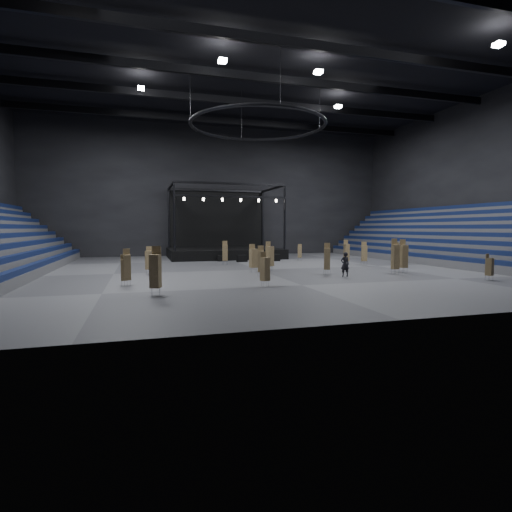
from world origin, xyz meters
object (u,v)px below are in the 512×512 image
object	(u,v)px
chair_stack_6	(404,256)
chair_stack_11	(327,258)
chair_stack_1	(270,256)
chair_stack_0	(346,252)
crew_member	(268,257)
chair_stack_2	(124,270)
chair_stack_7	(225,252)
flight_case_mid	(242,258)
flight_case_right	(275,258)
chair_stack_15	(399,254)
chair_stack_8	(155,270)
chair_stack_14	(364,253)
chair_stack_13	(149,260)
man_center	(345,264)
chair_stack_3	(261,261)
chair_stack_10	(395,256)
stage	(223,246)
chair_stack_5	(489,266)
chair_stack_16	(300,252)
chair_stack_12	(253,258)
flight_case_left	(222,258)
chair_stack_4	(127,267)
chair_stack_9	(265,269)

from	to	relation	value
chair_stack_6	chair_stack_11	xyz separation A→B (m)	(-6.79, 0.73, -0.13)
chair_stack_1	chair_stack_11	size ratio (longest dim) A/B	1.02
chair_stack_0	crew_member	size ratio (longest dim) A/B	1.45
chair_stack_2	chair_stack_0	bearing A→B (deg)	19.61
chair_stack_7	flight_case_mid	bearing A→B (deg)	58.92
flight_case_right	chair_stack_15	distance (m)	13.78
chair_stack_8	chair_stack_14	size ratio (longest dim) A/B	1.16
chair_stack_13	crew_member	world-z (taller)	chair_stack_13
man_center	chair_stack_13	bearing A→B (deg)	-16.55
chair_stack_3	chair_stack_13	distance (m)	9.36
chair_stack_2	chair_stack_8	world-z (taller)	chair_stack_8
chair_stack_10	chair_stack_11	world-z (taller)	chair_stack_10
stage	chair_stack_3	distance (m)	21.58
chair_stack_5	man_center	world-z (taller)	chair_stack_5
chair_stack_8	chair_stack_16	bearing A→B (deg)	72.22
chair_stack_15	chair_stack_13	bearing A→B (deg)	156.11
chair_stack_2	chair_stack_6	xyz separation A→B (m)	(22.54, 1.48, 0.38)
chair_stack_0	chair_stack_1	size ratio (longest dim) A/B	0.98
chair_stack_16	chair_stack_2	bearing A→B (deg)	-116.00
stage	chair_stack_5	size ratio (longest dim) A/B	7.20
chair_stack_8	man_center	size ratio (longest dim) A/B	1.46
chair_stack_7	man_center	size ratio (longest dim) A/B	1.29
chair_stack_14	chair_stack_6	bearing A→B (deg)	-71.24
chair_stack_1	chair_stack_10	xyz separation A→B (m)	(9.28, -4.96, 0.11)
chair_stack_2	crew_member	xyz separation A→B (m)	(13.36, 10.46, -0.19)
chair_stack_6	man_center	distance (m)	6.14
chair_stack_16	chair_stack_7	bearing A→B (deg)	-140.56
chair_stack_5	crew_member	world-z (taller)	chair_stack_5
flight_case_mid	chair_stack_12	xyz separation A→B (m)	(-1.77, -11.04, 0.92)
flight_case_left	chair_stack_0	world-z (taller)	chair_stack_0
chair_stack_8	chair_stack_10	world-z (taller)	chair_stack_10
chair_stack_10	chair_stack_16	xyz separation A→B (m)	(-2.46, 14.63, -0.44)
chair_stack_12	chair_stack_14	xyz separation A→B (m)	(12.72, 3.45, -0.02)
chair_stack_8	chair_stack_13	world-z (taller)	chair_stack_8
chair_stack_15	chair_stack_10	bearing A→B (deg)	-151.53
chair_stack_0	chair_stack_15	distance (m)	5.24
chair_stack_10	crew_member	world-z (taller)	chair_stack_10
flight_case_mid	chair_stack_5	xyz separation A→B (m)	(13.37, -20.53, 0.65)
chair_stack_5	chair_stack_11	distance (m)	11.75
flight_case_mid	chair_stack_3	distance (m)	14.01
chair_stack_14	chair_stack_15	bearing A→B (deg)	-22.58
chair_stack_4	chair_stack_12	world-z (taller)	chair_stack_4
chair_stack_2	chair_stack_1	bearing A→B (deg)	21.31
chair_stack_9	chair_stack_0	bearing A→B (deg)	21.16
stage	chair_stack_16	size ratio (longest dim) A/B	7.20
chair_stack_14	chair_stack_2	bearing A→B (deg)	-137.76
chair_stack_2	chair_stack_8	size ratio (longest dim) A/B	0.74
flight_case_mid	chair_stack_8	distance (m)	22.92
chair_stack_16	chair_stack_10	bearing A→B (deg)	-55.91
flight_case_right	flight_case_left	bearing A→B (deg)	165.27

